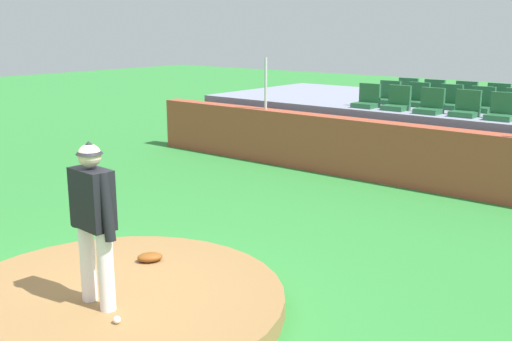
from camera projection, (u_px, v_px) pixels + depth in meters
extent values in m
plane|color=#308336|center=(115.00, 312.00, 6.43)|extent=(60.00, 60.00, 0.00)
cylinder|color=olive|center=(114.00, 303.00, 6.41)|extent=(3.63, 3.63, 0.20)
cylinder|color=white|center=(88.00, 262.00, 6.16)|extent=(0.16, 0.16, 0.82)
cylinder|color=white|center=(106.00, 271.00, 5.94)|extent=(0.16, 0.16, 0.82)
cube|color=black|center=(92.00, 199.00, 5.89)|extent=(0.48, 0.28, 0.60)
cylinder|color=black|center=(79.00, 197.00, 6.06)|extent=(0.30, 0.13, 0.67)
cylinder|color=black|center=(107.00, 207.00, 5.73)|extent=(0.19, 0.12, 0.67)
sphere|color=beige|center=(89.00, 156.00, 5.79)|extent=(0.23, 0.23, 0.23)
cone|color=black|center=(89.00, 147.00, 5.77)|extent=(0.28, 0.28, 0.13)
sphere|color=white|center=(117.00, 320.00, 5.75)|extent=(0.07, 0.07, 0.07)
ellipsoid|color=brown|center=(150.00, 257.00, 7.25)|extent=(0.34, 0.36, 0.11)
cube|color=#A44931|center=(404.00, 155.00, 11.45)|extent=(12.64, 0.40, 1.17)
cylinder|color=silver|center=(266.00, 84.00, 13.22)|extent=(0.06, 0.06, 1.13)
cube|color=gray|center=(458.00, 133.00, 13.47)|extent=(11.45, 4.29, 1.27)
cube|color=#256038|center=(365.00, 105.00, 12.89)|extent=(0.48, 0.44, 0.10)
cube|color=#256038|center=(370.00, 93.00, 12.97)|extent=(0.48, 0.08, 0.40)
cube|color=#256038|center=(395.00, 108.00, 12.49)|extent=(0.48, 0.44, 0.10)
cube|color=#256038|center=(400.00, 95.00, 12.57)|extent=(0.48, 0.08, 0.40)
cube|color=#256038|center=(428.00, 111.00, 12.00)|extent=(0.48, 0.44, 0.10)
cube|color=#256038|center=(433.00, 98.00, 12.08)|extent=(0.48, 0.08, 0.40)
cube|color=#256038|center=(464.00, 114.00, 11.61)|extent=(0.48, 0.44, 0.10)
cube|color=#256038|center=(468.00, 100.00, 11.69)|extent=(0.48, 0.08, 0.40)
cube|color=#256038|center=(500.00, 117.00, 11.17)|extent=(0.48, 0.44, 0.10)
cube|color=#256038|center=(504.00, 103.00, 11.25)|extent=(0.48, 0.08, 0.40)
cube|color=#256038|center=(386.00, 101.00, 13.55)|extent=(0.48, 0.44, 0.10)
cube|color=#256038|center=(390.00, 90.00, 13.63)|extent=(0.48, 0.08, 0.40)
cube|color=#256038|center=(415.00, 104.00, 13.15)|extent=(0.48, 0.44, 0.10)
cube|color=#256038|center=(419.00, 91.00, 13.23)|extent=(0.48, 0.08, 0.40)
cube|color=#256038|center=(447.00, 106.00, 12.69)|extent=(0.48, 0.44, 0.10)
cube|color=#256038|center=(451.00, 94.00, 12.77)|extent=(0.48, 0.08, 0.40)
cube|color=#256038|center=(479.00, 109.00, 12.26)|extent=(0.48, 0.44, 0.10)
cube|color=#256038|center=(483.00, 96.00, 12.34)|extent=(0.48, 0.08, 0.40)
cube|color=#256038|center=(405.00, 98.00, 14.24)|extent=(0.48, 0.44, 0.10)
cube|color=#256038|center=(408.00, 86.00, 14.32)|extent=(0.48, 0.08, 0.40)
cube|color=#256038|center=(431.00, 100.00, 13.83)|extent=(0.48, 0.44, 0.10)
cube|color=#256038|center=(435.00, 88.00, 13.91)|extent=(0.48, 0.08, 0.40)
cube|color=#256038|center=(463.00, 102.00, 13.40)|extent=(0.48, 0.44, 0.10)
cube|color=#256038|center=(467.00, 90.00, 13.48)|extent=(0.48, 0.08, 0.40)
cube|color=#256038|center=(495.00, 105.00, 12.93)|extent=(0.48, 0.44, 0.10)
cube|color=#256038|center=(499.00, 93.00, 13.01)|extent=(0.48, 0.08, 0.40)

